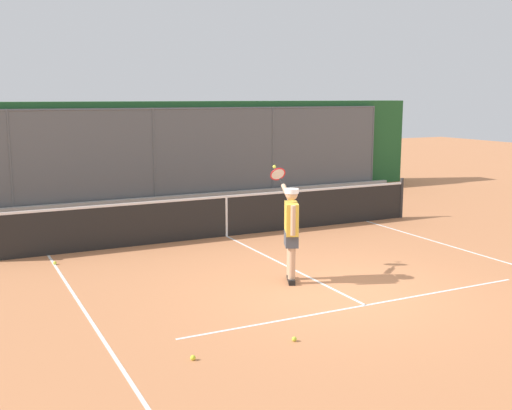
{
  "coord_description": "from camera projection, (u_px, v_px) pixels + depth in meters",
  "views": [
    {
      "loc": [
        5.63,
        8.36,
        3.21
      ],
      "look_at": [
        0.17,
        -2.7,
        1.05
      ],
      "focal_mm": 43.57,
      "sensor_mm": 36.0,
      "label": 1
    }
  ],
  "objects": [
    {
      "name": "tennis_ball_near_net",
      "position": [
        193.0,
        358.0,
        7.65
      ],
      "size": [
        0.07,
        0.07,
        0.07
      ],
      "primitive_type": "sphere",
      "color": "#CCDB33",
      "rests_on": "ground"
    },
    {
      "name": "fence_backdrop",
      "position": [
        148.0,
        151.0,
        19.65
      ],
      "size": [
        19.55,
        1.37,
        3.06
      ],
      "color": "#565B60",
      "rests_on": "ground"
    },
    {
      "name": "court_line_markings",
      "position": [
        377.0,
        311.0,
        9.42
      ],
      "size": [
        8.02,
        9.87,
        0.01
      ],
      "color": "white",
      "rests_on": "ground"
    },
    {
      "name": "tennis_player",
      "position": [
        291.0,
        227.0,
        10.77
      ],
      "size": [
        0.54,
        1.37,
        1.95
      ],
      "rotation": [
        0.0,
        0.0,
        -1.99
      ],
      "color": "black",
      "rests_on": "ground"
    },
    {
      "name": "ground_plane",
      "position": [
        336.0,
        291.0,
        10.39
      ],
      "size": [
        60.0,
        60.0,
        0.0
      ],
      "primitive_type": "plane",
      "color": "#C67A4C"
    },
    {
      "name": "tennis_ball_mid_court",
      "position": [
        55.0,
        263.0,
        12.01
      ],
      "size": [
        0.07,
        0.07,
        0.07
      ],
      "primitive_type": "sphere",
      "color": "#D6E042",
      "rests_on": "ground"
    },
    {
      "name": "tennis_net",
      "position": [
        226.0,
        215.0,
        14.36
      ],
      "size": [
        10.31,
        0.09,
        1.07
      ],
      "color": "#2D2D2D",
      "rests_on": "ground"
    },
    {
      "name": "tennis_ball_by_sideline",
      "position": [
        294.0,
        339.0,
        8.24
      ],
      "size": [
        0.07,
        0.07,
        0.07
      ],
      "primitive_type": "sphere",
      "color": "#C1D138",
      "rests_on": "ground"
    }
  ]
}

